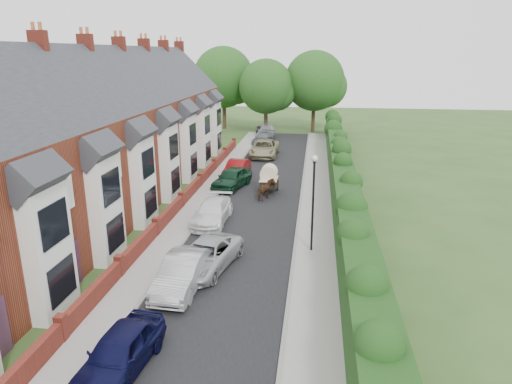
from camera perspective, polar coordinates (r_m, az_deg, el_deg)
ground at (r=20.96m, az=-2.80°, el=-11.48°), size 140.00×140.00×0.00m
road at (r=31.01m, az=-0.11°, el=-1.73°), size 6.00×58.00×0.02m
pavement_hedge_side at (r=30.75m, az=7.48°, el=-1.95°), size 2.20×58.00×0.12m
pavement_house_side at (r=31.71m, az=-7.03°, el=-1.34°), size 1.70×58.00×0.12m
kerb_hedge_side at (r=30.76m, az=5.53°, el=-1.87°), size 0.18×58.00×0.13m
kerb_house_side at (r=31.52m, az=-5.62°, el=-1.39°), size 0.18×58.00×0.13m
hedge at (r=30.35m, az=10.99°, el=0.68°), size 2.10×58.00×2.85m
terrace_row at (r=31.98m, az=-19.24°, el=6.16°), size 9.05×40.50×11.50m
garden_wall_row at (r=30.94m, az=-9.30°, el=-1.13°), size 0.35×40.35×1.10m
lamppost at (r=23.09m, az=7.19°, el=0.04°), size 0.32×0.32×5.16m
tree_far_left at (r=58.64m, az=1.61°, el=12.87°), size 7.14×6.80×9.29m
tree_far_right at (r=60.28m, az=7.70°, el=13.42°), size 7.98×7.60×10.31m
tree_far_back at (r=62.43m, az=-3.68°, el=13.93°), size 8.40×8.00×10.82m
car_navy at (r=16.26m, az=-16.68°, el=-18.62°), size 2.12×4.36×1.44m
car_silver_a at (r=20.56m, az=-9.18°, el=-9.93°), size 1.77×4.61×1.50m
car_silver_b at (r=22.18m, az=-6.29°, el=-7.89°), size 3.27×5.30×1.37m
car_white at (r=27.95m, az=-5.52°, el=-2.50°), size 2.00×4.74×1.37m
car_green at (r=35.02m, az=-3.03°, el=1.77°), size 2.92×4.88×1.55m
car_red at (r=38.01m, az=-2.41°, el=2.91°), size 1.90×4.44×1.42m
car_beige at (r=45.85m, az=1.06°, el=5.48°), size 2.69×5.70×1.57m
car_grey at (r=52.28m, az=0.93°, el=6.77°), size 2.51×4.71×1.30m
car_black at (r=56.83m, az=0.95°, el=7.66°), size 2.61×4.40×1.41m
horse at (r=32.06m, az=1.27°, el=0.24°), size 1.34×1.88×1.45m
horse_cart at (r=33.70m, az=1.62°, el=1.92°), size 1.31×2.91×2.10m
car_extra_far at (r=56.23m, az=1.27°, el=7.55°), size 1.99×4.85×1.41m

